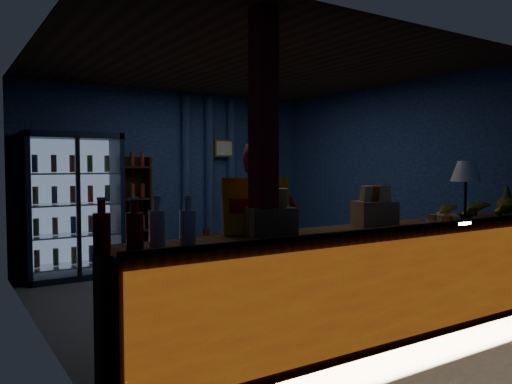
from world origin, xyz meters
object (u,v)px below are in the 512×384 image
(shopkeeper, at_px, (262,239))
(table_lamp, at_px, (466,174))
(pastry_tray, at_px, (446,220))
(green_chair, at_px, (275,244))

(shopkeeper, bearing_deg, table_lamp, 8.75)
(shopkeeper, xyz_separation_m, table_lamp, (2.04, -0.53, 0.55))
(pastry_tray, bearing_deg, shopkeeper, 158.69)
(shopkeeper, distance_m, green_chair, 3.48)
(shopkeeper, distance_m, table_lamp, 2.18)
(green_chair, xyz_separation_m, table_lamp, (-0.01, -3.28, 1.12))
(shopkeeper, xyz_separation_m, pastry_tray, (1.61, -0.63, 0.13))
(green_chair, distance_m, table_lamp, 3.47)
(shopkeeper, xyz_separation_m, green_chair, (2.05, 2.75, -0.58))
(pastry_tray, xyz_separation_m, table_lamp, (0.43, 0.10, 0.42))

